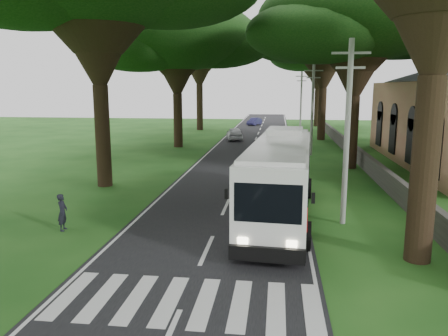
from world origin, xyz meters
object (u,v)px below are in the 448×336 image
at_px(pole_mid, 312,108).
at_px(pole_near, 347,130).
at_px(pole_far, 301,101).
at_px(pedestrian, 62,212).
at_px(distant_car_b, 254,121).
at_px(distant_car_a, 235,134).
at_px(coach_bus, 280,176).

bearing_deg(pole_mid, pole_near, -90.00).
bearing_deg(pole_far, pole_near, -90.00).
bearing_deg(pedestrian, pole_far, -21.71).
distance_m(pole_near, distant_car_b, 51.01).
height_order(pole_far, distant_car_a, pole_far).
xyz_separation_m(pole_near, distant_car_b, (-6.70, 50.44, -3.57)).
bearing_deg(pole_mid, distant_car_b, 102.41).
bearing_deg(distant_car_a, pedestrian, 73.07).
relative_size(coach_bus, distant_car_b, 3.48).
bearing_deg(coach_bus, pole_mid, 85.89).
distance_m(coach_bus, pedestrian, 9.71).
distance_m(pole_mid, distant_car_b, 31.37).
height_order(pole_mid, distant_car_b, pole_mid).
bearing_deg(pole_mid, pedestrian, -118.02).
relative_size(coach_bus, distant_car_a, 2.89).
xyz_separation_m(pole_mid, pedestrian, (-11.93, -22.43, -3.39)).
xyz_separation_m(distant_car_b, pedestrian, (-5.24, -52.87, 0.18)).
distance_m(pole_mid, pedestrian, 25.63).
height_order(pole_mid, pedestrian, pole_mid).
bearing_deg(pole_near, pedestrian, -168.51).
relative_size(pole_near, pedestrian, 5.04).
bearing_deg(distant_car_a, pole_near, 94.80).
distance_m(coach_bus, distant_car_a, 29.95).
xyz_separation_m(coach_bus, pedestrian, (-9.14, -3.09, -1.14)).
distance_m(distant_car_a, distant_car_b, 20.32).
relative_size(distant_car_b, pedestrian, 2.24).
distance_m(pole_near, distant_car_a, 31.36).
xyz_separation_m(pole_far, distant_car_b, (-6.70, 10.44, -3.57)).
bearing_deg(pole_far, distant_car_b, 122.67).
bearing_deg(distant_car_b, pole_far, -37.52).
relative_size(coach_bus, pedestrian, 7.78).
bearing_deg(distant_car_b, distant_car_a, -73.49).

